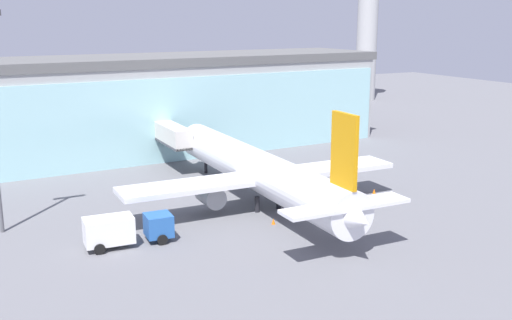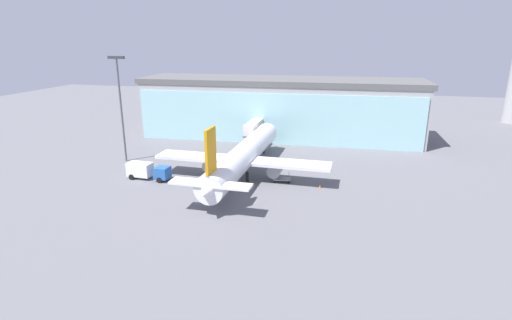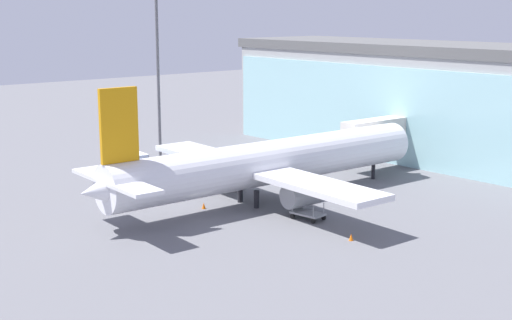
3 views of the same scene
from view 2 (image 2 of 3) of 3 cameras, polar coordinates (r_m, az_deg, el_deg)
The scene contains 9 objects.
ground at distance 59.72m, azimuth -3.29°, elevation -5.06°, with size 240.00×240.00×0.00m, color slate.
terminal_building at distance 93.67m, azimuth 3.43°, elevation 7.45°, with size 64.80×17.70×13.55m.
jet_bridge at distance 85.37m, azimuth -0.04°, elevation 4.80°, with size 2.40×12.13×5.64m.
apron_light_mast at distance 77.45m, azimuth -18.80°, elevation 8.01°, with size 3.20×0.40×19.35m.
airplane at distance 66.37m, azimuth -1.80°, elevation 0.55°, with size 29.24×37.35×11.56m.
catering_truck at distance 68.26m, azimuth -15.29°, elevation -1.46°, with size 7.43×2.88×2.65m.
baggage_cart at distance 64.97m, azimuth 3.72°, elevation -2.71°, with size 3.01×2.00×1.50m.
safety_cone_nose at distance 62.45m, azimuth -4.63°, elevation -3.80°, with size 0.36×0.36×0.55m, color orange.
safety_cone_wingtip at distance 63.10m, azimuth 9.12°, elevation -3.74°, with size 0.36×0.36×0.55m, color orange.
Camera 2 is at (16.32, -52.82, 22.58)m, focal length 28.00 mm.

